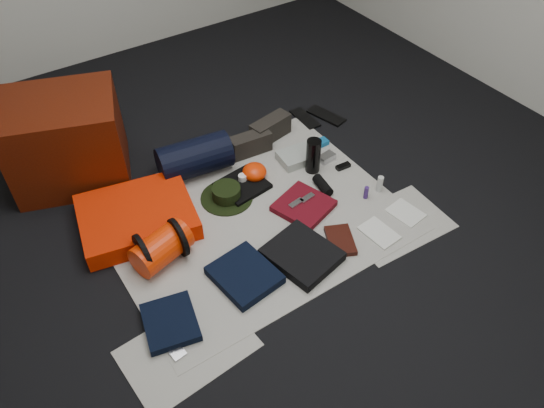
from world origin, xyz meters
TOP-DOWN VIEW (x-y plane):
  - floor at (0.00, 0.00)m, footprint 4.50×4.50m
  - newspaper_mat at (0.00, 0.00)m, footprint 1.60×1.30m
  - newspaper_sheet_front_left at (-0.70, -0.55)m, footprint 0.61×0.44m
  - newspaper_sheet_front_right at (0.65, -0.50)m, footprint 0.60×0.43m
  - red_cabinet at (-0.71, 0.92)m, footprint 0.78×0.72m
  - sleeping_pad at (-0.56, 0.31)m, footprint 0.70×0.61m
  - stuff_sack at (-0.56, -0.00)m, footprint 0.34×0.26m
  - sack_strap_left at (-0.66, -0.00)m, footprint 0.02×0.22m
  - sack_strap_right at (-0.46, -0.00)m, footprint 0.03×0.22m
  - navy_duffel at (-0.08, 0.53)m, footprint 0.47×0.29m
  - boonie_brim at (-0.04, 0.21)m, footprint 0.39×0.39m
  - boonie_crown at (-0.04, 0.21)m, footprint 0.17×0.17m
  - hiking_boot_left at (0.31, 0.50)m, footprint 0.28×0.13m
  - hiking_boot_right at (0.50, 0.56)m, footprint 0.31×0.16m
  - flip_flop_left at (0.82, 0.61)m, footprint 0.10×0.26m
  - flip_flop_right at (0.97, 0.55)m, footprint 0.17×0.30m
  - trousers_navy_a at (-0.71, -0.39)m, footprint 0.30×0.32m
  - trousers_navy_b at (-0.27, -0.35)m, footprint 0.32×0.35m
  - trousers_charcoal at (0.05, -0.41)m, footprint 0.38×0.41m
  - black_tshirt at (0.08, 0.24)m, footprint 0.30×0.28m
  - red_shirt at (0.28, -0.11)m, footprint 0.36×0.36m
  - orange_stuff_sack at (0.19, 0.27)m, footprint 0.17×0.17m
  - first_aid_pouch at (0.51, 0.27)m, footprint 0.24×0.19m
  - water_bottle at (0.53, 0.14)m, footprint 0.12×0.12m
  - speaker at (0.48, -0.04)m, footprint 0.08×0.16m
  - compact_camera at (0.67, 0.16)m, footprint 0.11×0.07m
  - cyan_case at (0.73, 0.31)m, footprint 0.10×0.07m
  - toiletry_purple at (0.64, -0.24)m, footprint 0.03×0.03m
  - toiletry_clear at (0.75, -0.24)m, footprint 0.04×0.04m
  - paperback_book at (0.29, -0.43)m, footprint 0.22×0.25m
  - map_booklet at (0.51, -0.50)m, footprint 0.16×0.22m
  - map_printout at (0.75, -0.47)m, footprint 0.17×0.21m
  - sunglasses at (0.71, 0.04)m, footprint 0.10×0.04m
  - key_cluster at (-0.75, -0.55)m, footprint 0.07×0.07m
  - tape_roll at (0.10, 0.27)m, footprint 0.05×0.05m
  - energy_bar_a at (0.24, -0.09)m, footprint 0.10×0.05m
  - energy_bar_b at (0.32, -0.09)m, footprint 0.10×0.05m

SIDE VIEW (x-z plane):
  - floor at x=0.00m, z-range -0.02..0.00m
  - newspaper_sheet_front_left at x=-0.70m, z-range 0.00..0.00m
  - newspaper_sheet_front_right at x=0.65m, z-range 0.00..0.00m
  - newspaper_mat at x=0.00m, z-range 0.00..0.01m
  - flip_flop_left at x=0.82m, z-range 0.00..0.01m
  - flip_flop_right at x=0.97m, z-range 0.00..0.02m
  - map_printout at x=0.75m, z-range 0.01..0.01m
  - boonie_brim at x=-0.04m, z-range 0.01..0.01m
  - key_cluster at x=-0.75m, z-range 0.01..0.02m
  - map_booklet at x=0.51m, z-range 0.01..0.02m
  - sunglasses at x=0.71m, z-range 0.01..0.03m
  - black_tshirt at x=0.08m, z-range 0.01..0.03m
  - paperback_book at x=0.29m, z-range 0.01..0.04m
  - cyan_case at x=0.73m, z-range 0.01..0.04m
  - red_shirt at x=0.28m, z-range 0.01..0.04m
  - compact_camera at x=0.67m, z-range 0.01..0.05m
  - trousers_navy_a at x=-0.71m, z-range 0.01..0.05m
  - trousers_navy_b at x=-0.27m, z-range 0.01..0.06m
  - trousers_charcoal at x=0.05m, z-range 0.01..0.06m
  - first_aid_pouch at x=0.51m, z-range 0.01..0.06m
  - speaker at x=0.48m, z-range 0.01..0.07m
  - toiletry_purple at x=0.64m, z-range 0.01..0.09m
  - tape_roll at x=0.10m, z-range 0.03..0.07m
  - energy_bar_a at x=0.24m, z-range 0.04..0.06m
  - energy_bar_b at x=0.32m, z-range 0.04..0.06m
  - boonie_crown at x=-0.04m, z-range 0.01..0.09m
  - orange_stuff_sack at x=0.19m, z-range 0.01..0.10m
  - toiletry_clear at x=0.75m, z-range 0.01..0.11m
  - sleeping_pad at x=-0.56m, z-range 0.01..0.12m
  - hiking_boot_left at x=0.31m, z-range 0.01..0.14m
  - hiking_boot_right at x=0.50m, z-range 0.01..0.15m
  - stuff_sack at x=-0.56m, z-range 0.01..0.19m
  - sack_strap_left at x=-0.66m, z-range 0.01..0.22m
  - sack_strap_right at x=-0.46m, z-range 0.01..0.22m
  - water_bottle at x=0.53m, z-range 0.01..0.23m
  - navy_duffel at x=-0.08m, z-range 0.01..0.24m
  - red_cabinet at x=-0.71m, z-range 0.00..0.53m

